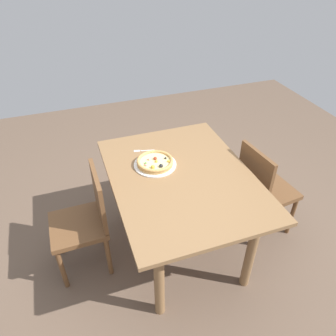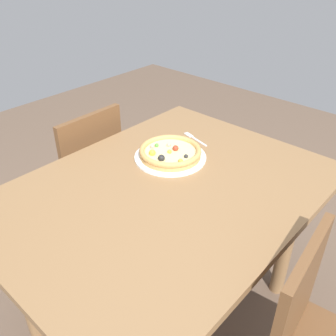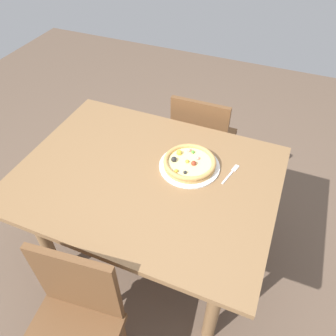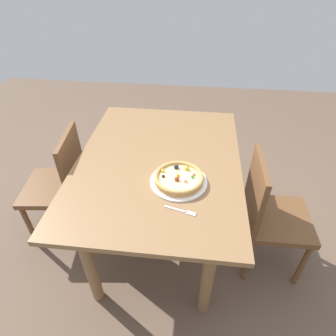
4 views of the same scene
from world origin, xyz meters
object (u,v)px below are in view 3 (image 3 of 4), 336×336
(chair_far, at_px, (202,141))
(chair_near, at_px, (72,328))
(plate, at_px, (189,166))
(pizza, at_px, (189,162))
(dining_table, at_px, (147,190))
(fork, at_px, (231,173))

(chair_far, bearing_deg, chair_near, -95.84)
(chair_near, height_order, plate, chair_near)
(chair_near, distance_m, plate, 0.93)
(chair_near, xyz_separation_m, pizza, (0.22, 0.85, 0.32))
(chair_far, xyz_separation_m, pizza, (0.09, -0.57, 0.32))
(dining_table, height_order, plate, plate)
(plate, xyz_separation_m, pizza, (-0.00, 0.00, 0.03))
(dining_table, xyz_separation_m, fork, (0.40, 0.18, 0.12))
(chair_far, bearing_deg, dining_table, -98.08)
(chair_far, distance_m, pizza, 0.66)
(chair_near, xyz_separation_m, fork, (0.44, 0.89, 0.29))
(chair_far, xyz_separation_m, plate, (0.09, -0.57, 0.30))
(plate, height_order, pizza, pizza)
(chair_far, distance_m, plate, 0.65)
(chair_far, relative_size, fork, 5.29)
(plate, distance_m, fork, 0.22)
(dining_table, xyz_separation_m, pizza, (0.19, 0.14, 0.14))
(dining_table, xyz_separation_m, plate, (0.19, 0.14, 0.12))
(dining_table, height_order, fork, fork)
(chair_far, height_order, plate, chair_far)
(chair_near, distance_m, chair_far, 1.43)
(plate, bearing_deg, chair_near, -104.54)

